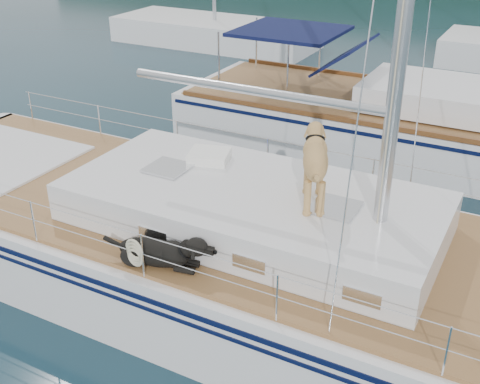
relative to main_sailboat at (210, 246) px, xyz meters
The scene contains 4 objects.
ground 0.69m from the main_sailboat, behind, with size 120.00×120.00×0.00m, color black.
main_sailboat is the anchor object (origin of this frame).
neighbor_sailboat 6.87m from the main_sailboat, 76.48° to the left, with size 11.00×3.50×13.30m.
bg_boat_west 16.18m from the main_sailboat, 120.05° to the left, with size 8.00×3.00×11.65m.
Camera 1 is at (4.15, -6.62, 5.51)m, focal length 45.00 mm.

